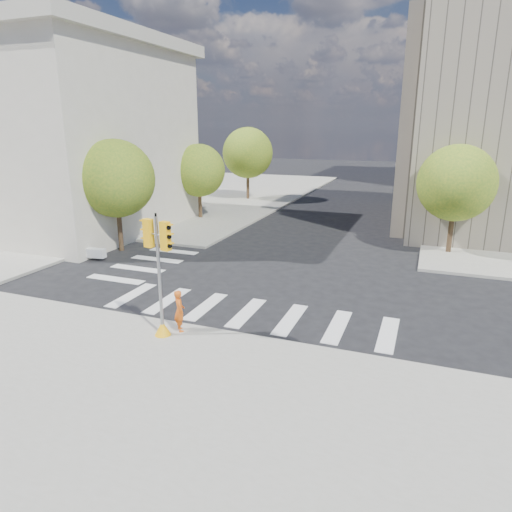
{
  "coord_description": "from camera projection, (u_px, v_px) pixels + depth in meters",
  "views": [
    {
      "loc": [
        6.2,
        -17.42,
        7.14
      ],
      "look_at": [
        -0.05,
        -1.1,
        2.1
      ],
      "focal_mm": 32.0,
      "sensor_mm": 36.0,
      "label": 1
    }
  ],
  "objects": [
    {
      "name": "planter_wall",
      "position": [
        58.0,
        250.0,
        25.55
      ],
      "size": [
        6.01,
        0.9,
        0.5
      ],
      "primitive_type": "cube",
      "rotation": [
        0.0,
        0.0,
        0.08
      ],
      "color": "silver",
      "rests_on": "sidewalk_left_near"
    },
    {
      "name": "lamp_far",
      "position": [
        456.0,
        154.0,
        40.85
      ],
      "size": [
        0.35,
        0.18,
        8.11
      ],
      "color": "black",
      "rests_on": "sidewalk_far_right"
    },
    {
      "name": "tree_re_near",
      "position": [
        456.0,
        183.0,
        25.02
      ],
      "size": [
        4.2,
        4.2,
        6.16
      ],
      "color": "#382616",
      "rests_on": "ground"
    },
    {
      "name": "tree_lw_far",
      "position": [
        248.0,
        153.0,
        43.62
      ],
      "size": [
        4.8,
        4.8,
        6.95
      ],
      "color": "#382616",
      "rests_on": "ground"
    },
    {
      "name": "tree_lw_mid",
      "position": [
        199.0,
        171.0,
        34.87
      ],
      "size": [
        4.0,
        4.0,
        5.77
      ],
      "color": "#382616",
      "rests_on": "ground"
    },
    {
      "name": "lamp_near",
      "position": [
        464.0,
        168.0,
        28.29
      ],
      "size": [
        0.35,
        0.18,
        8.11
      ],
      "color": "black",
      "rests_on": "sidewalk_far_right"
    },
    {
      "name": "tree_re_mid",
      "position": [
        451.0,
        162.0,
        35.7
      ],
      "size": [
        4.6,
        4.6,
        6.66
      ],
      "color": "#382616",
      "rests_on": "ground"
    },
    {
      "name": "classical_building",
      "position": [
        37.0,
        135.0,
        32.0
      ],
      "size": [
        19.0,
        15.0,
        12.7
      ],
      "color": "beige",
      "rests_on": "ground"
    },
    {
      "name": "sidewalk_near",
      "position": [
        95.0,
        465.0,
        9.85
      ],
      "size": [
        30.0,
        14.0,
        0.15
      ],
      "primitive_type": "cube",
      "color": "gray",
      "rests_on": "ground"
    },
    {
      "name": "tree_re_far",
      "position": [
        447.0,
        158.0,
        46.61
      ],
      "size": [
        4.0,
        4.0,
        5.88
      ],
      "color": "#382616",
      "rests_on": "ground"
    },
    {
      "name": "ground",
      "position": [
        266.0,
        296.0,
        19.74
      ],
      "size": [
        160.0,
        160.0,
        0.0
      ],
      "primitive_type": "plane",
      "color": "black",
      "rests_on": "ground"
    },
    {
      "name": "photographer",
      "position": [
        179.0,
        311.0,
        15.9
      ],
      "size": [
        0.64,
        0.64,
        1.5
      ],
      "primitive_type": "imported",
      "rotation": [
        0.0,
        0.0,
        2.34
      ],
      "color": "#D95814",
      "rests_on": "sidewalk_near"
    },
    {
      "name": "traffic_signal",
      "position": [
        160.0,
        286.0,
        15.28
      ],
      "size": [
        1.08,
        0.56,
        4.27
      ],
      "rotation": [
        0.0,
        0.0,
        -0.22
      ],
      "color": "#FFB00D",
      "rests_on": "sidewalk_near"
    },
    {
      "name": "sidewalk_far_left",
      "position": [
        174.0,
        192.0,
        49.92
      ],
      "size": [
        28.0,
        40.0,
        0.15
      ],
      "primitive_type": "cube",
      "color": "gray",
      "rests_on": "ground"
    },
    {
      "name": "tree_lw_near",
      "position": [
        116.0,
        179.0,
        25.77
      ],
      "size": [
        4.4,
        4.4,
        6.41
      ],
      "color": "#382616",
      "rests_on": "ground"
    }
  ]
}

